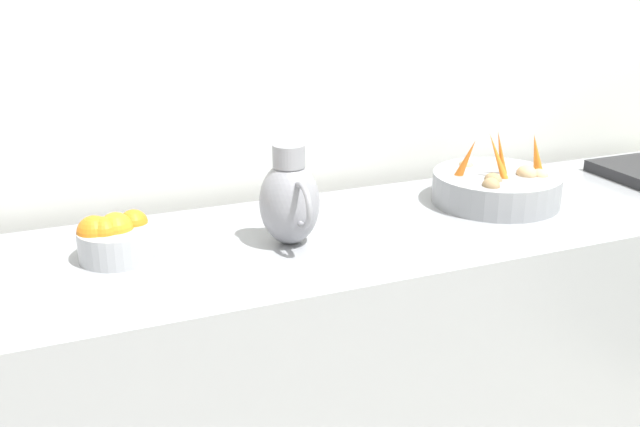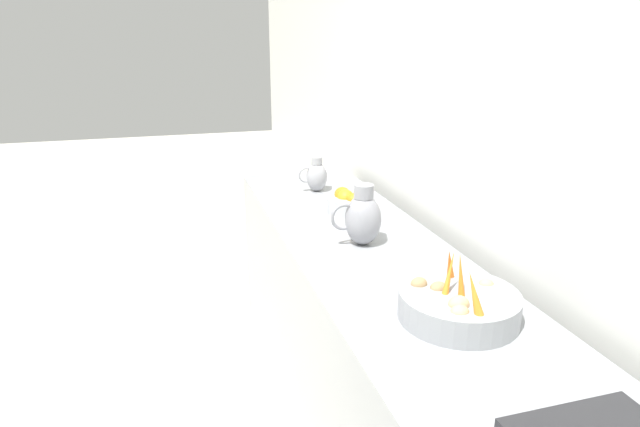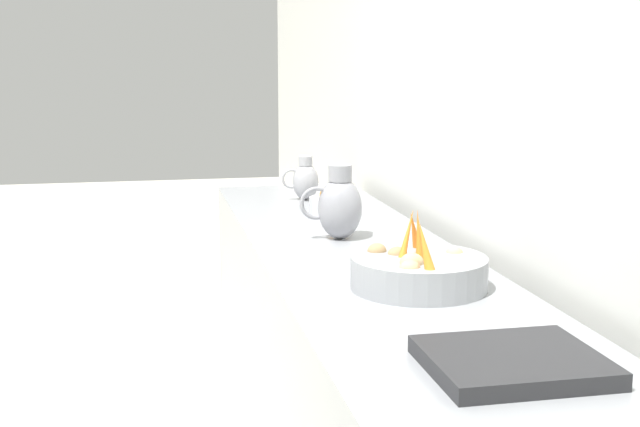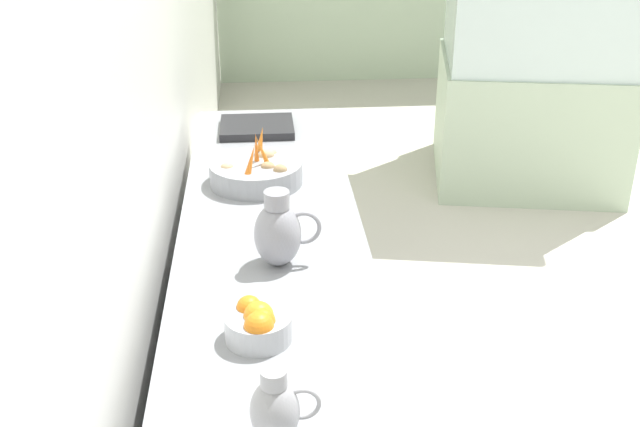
{
  "view_description": "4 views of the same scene",
  "coord_description": "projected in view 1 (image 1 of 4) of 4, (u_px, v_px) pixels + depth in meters",
  "views": [
    {
      "loc": [
        0.08,
        -0.79,
        1.59
      ],
      "look_at": [
        -1.35,
        -0.2,
        1.03
      ],
      "focal_mm": 40.55,
      "sensor_mm": 36.0,
      "label": 1
    },
    {
      "loc": [
        -0.74,
        1.75,
        1.74
      ],
      "look_at": [
        -1.33,
        -0.27,
        1.04
      ],
      "focal_mm": 30.75,
      "sensor_mm": 36.0,
      "label": 2
    },
    {
      "loc": [
        -0.85,
        2.56,
        1.52
      ],
      "look_at": [
        -1.42,
        -0.15,
        1.01
      ],
      "focal_mm": 47.96,
      "sensor_mm": 36.0,
      "label": 3
    },
    {
      "loc": [
        -1.55,
        -2.39,
        2.12
      ],
      "look_at": [
        -1.37,
        -0.24,
        1.09
      ],
      "focal_mm": 43.49,
      "sensor_mm": 36.0,
      "label": 4
    }
  ],
  "objects": [
    {
      "name": "vegetable_colander",
      "position": [
        497.0,
        187.0,
        2.09
      ],
      "size": [
        0.37,
        0.37,
        0.22
      ],
      "color": "gray",
      "rests_on": "prep_counter"
    },
    {
      "name": "orange_bowl",
      "position": [
        115.0,
        238.0,
        1.7
      ],
      "size": [
        0.18,
        0.18,
        0.11
      ],
      "color": "#ADAFB5",
      "rests_on": "prep_counter"
    },
    {
      "name": "metal_pitcher_tall",
      "position": [
        290.0,
        200.0,
        1.77
      ],
      "size": [
        0.21,
        0.15,
        0.25
      ],
      "color": "gray",
      "rests_on": "prep_counter"
    },
    {
      "name": "prep_counter",
      "position": [
        349.0,
        379.0,
        2.05
      ],
      "size": [
        0.65,
        2.83,
        0.9
      ],
      "primitive_type": "cube",
      "color": "gray",
      "rests_on": "ground_plane"
    }
  ]
}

